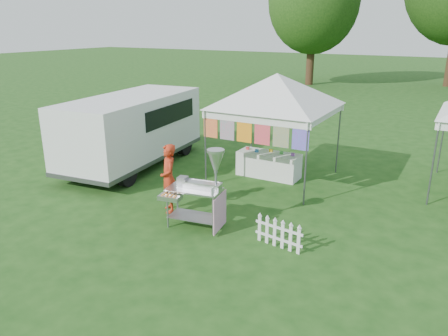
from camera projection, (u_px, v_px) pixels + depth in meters
The scene contains 8 objects.
ground at pixel (211, 224), 9.75m from camera, with size 120.00×120.00×0.00m, color #1A4614.
canopy_main at pixel (277, 74), 11.71m from camera, with size 4.24×4.24×3.45m.
tree_left at pixel (314, 1), 30.57m from camera, with size 6.40×6.40×9.53m.
donut_cart at pixel (202, 183), 9.23m from camera, with size 1.31×1.06×1.80m.
vendor at pixel (169, 178), 10.19m from camera, with size 0.60×0.39×1.64m, color red.
cargo_van at pixel (135, 128), 13.59m from camera, with size 2.65×5.43×2.18m.
picket_fence at pixel (279, 234), 8.65m from camera, with size 1.07×0.19×0.56m.
display_table at pixel (269, 165), 12.70m from camera, with size 1.80×0.70×0.71m, color white.
Camera 1 is at (4.62, -7.58, 4.24)m, focal length 35.00 mm.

